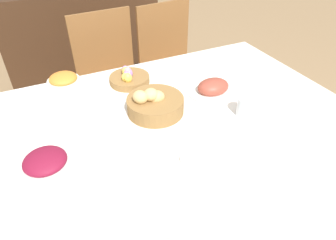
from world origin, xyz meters
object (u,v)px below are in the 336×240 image
(drinking_cup, at_px, (245,107))
(chair_far_right, at_px, (172,67))
(sideboard, at_px, (82,39))
(beet_salad_bowl, at_px, (47,166))
(bread_basket, at_px, (155,104))
(carrot_bowl, at_px, (64,83))
(chair_far_center, at_px, (112,80))
(ham_platter, at_px, (213,88))
(butter_dish, at_px, (115,142))
(dinner_plate, at_px, (216,156))
(fork, at_px, (177,170))
(egg_basket, at_px, (129,78))
(spoon, at_px, (257,142))
(knife, at_px, (251,144))

(drinking_cup, bearing_deg, chair_far_right, 81.41)
(sideboard, distance_m, beet_salad_bowl, 2.08)
(bread_basket, xyz_separation_m, carrot_bowl, (-0.32, 0.35, -0.00))
(chair_far_right, bearing_deg, sideboard, 109.20)
(sideboard, bearing_deg, drinking_cup, -81.20)
(chair_far_center, distance_m, ham_platter, 0.90)
(chair_far_center, xyz_separation_m, bread_basket, (-0.03, -0.82, 0.31))
(drinking_cup, bearing_deg, chair_far_center, 106.95)
(beet_salad_bowl, bearing_deg, butter_dish, 11.55)
(dinner_plate, height_order, drinking_cup, drinking_cup)
(chair_far_center, bearing_deg, fork, -98.12)
(chair_far_center, xyz_separation_m, sideboard, (0.00, 0.97, -0.05))
(beet_salad_bowl, xyz_separation_m, drinking_cup, (0.81, -0.00, -0.00))
(fork, bearing_deg, chair_far_right, 68.77)
(chair_far_center, distance_m, dinner_plate, 1.21)
(chair_far_right, relative_size, fork, 5.37)
(chair_far_center, distance_m, beet_salad_bowl, 1.17)
(drinking_cup, bearing_deg, butter_dish, 174.73)
(dinner_plate, height_order, fork, dinner_plate)
(dinner_plate, xyz_separation_m, drinking_cup, (0.25, 0.17, 0.04))
(sideboard, xyz_separation_m, carrot_bowl, (-0.35, -1.45, 0.37))
(chair_far_center, distance_m, butter_dish, 1.03)
(carrot_bowl, bearing_deg, drinking_cup, -39.38)
(chair_far_center, height_order, bread_basket, chair_far_center)
(sideboard, distance_m, drinking_cup, 2.04)
(fork, xyz_separation_m, drinking_cup, (0.41, 0.17, 0.04))
(beet_salad_bowl, distance_m, dinner_plate, 0.58)
(chair_far_center, distance_m, drinking_cup, 1.10)
(chair_far_right, height_order, beet_salad_bowl, chair_far_right)
(chair_far_right, bearing_deg, bread_basket, -126.79)
(sideboard, xyz_separation_m, dinner_plate, (0.06, -2.15, 0.33))
(ham_platter, xyz_separation_m, fork, (-0.38, -0.38, -0.02))
(carrot_bowl, bearing_deg, butter_dish, -78.88)
(chair_far_center, height_order, dinner_plate, chair_far_center)
(egg_basket, bearing_deg, chair_far_center, 85.29)
(beet_salad_bowl, height_order, drinking_cup, beet_salad_bowl)
(egg_basket, xyz_separation_m, fork, (-0.06, -0.64, -0.02))
(butter_dish, bearing_deg, fork, -55.47)
(egg_basket, xyz_separation_m, dinner_plate, (0.10, -0.64, -0.02))
(carrot_bowl, height_order, spoon, carrot_bowl)
(spoon, bearing_deg, dinner_plate, 175.81)
(ham_platter, height_order, drinking_cup, drinking_cup)
(knife, bearing_deg, drinking_cup, 64.94)
(bread_basket, bearing_deg, fork, -101.32)
(ham_platter, distance_m, butter_dish, 0.56)
(beet_salad_bowl, bearing_deg, chair_far_right, 46.48)
(dinner_plate, bearing_deg, egg_basket, 98.93)
(fork, bearing_deg, carrot_bowl, 113.47)
(beet_salad_bowl, xyz_separation_m, knife, (0.71, -0.17, -0.04))
(sideboard, distance_m, bread_basket, 1.84)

